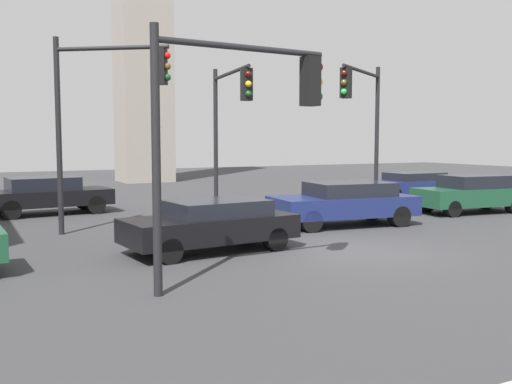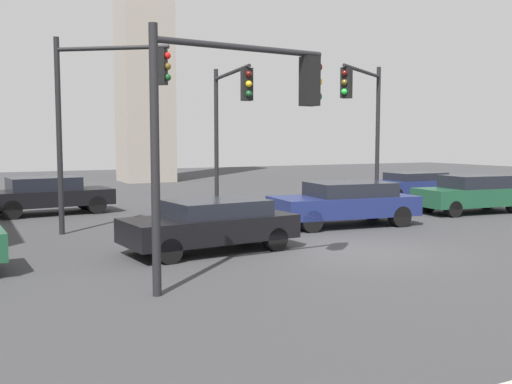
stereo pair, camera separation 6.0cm
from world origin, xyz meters
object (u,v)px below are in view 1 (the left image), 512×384
object	(u,v)px
traffic_light_2	(229,109)
car_1	(471,193)
traffic_light_1	(106,97)
car_0	(345,202)
car_2	(48,194)
car_4	(212,224)
traffic_light_3	(363,108)
car_3	(411,184)
traffic_light_0	(241,106)

from	to	relation	value
traffic_light_2	car_1	world-z (taller)	traffic_light_2
traffic_light_1	car_0	world-z (taller)	traffic_light_1
car_2	car_4	bearing A→B (deg)	-79.57
car_0	car_1	distance (m)	6.30
traffic_light_3	car_1	xyz separation A→B (m)	(4.37, -1.08, -3.19)
traffic_light_1	car_3	distance (m)	16.72
car_0	car_3	bearing A→B (deg)	-137.67
traffic_light_2	car_0	distance (m)	5.08
traffic_light_2	car_2	xyz separation A→B (m)	(-5.45, 4.50, -3.09)
traffic_light_0	traffic_light_3	bearing A→B (deg)	35.58
traffic_light_1	car_4	size ratio (longest dim) A/B	1.29
car_1	car_4	distance (m)	12.14
traffic_light_0	traffic_light_3	size ratio (longest dim) A/B	0.86
car_1	car_3	bearing A→B (deg)	-104.56
traffic_light_3	car_0	bearing A→B (deg)	4.94
traffic_light_0	traffic_light_2	xyz separation A→B (m)	(3.54, 8.31, 0.40)
traffic_light_0	car_3	size ratio (longest dim) A/B	1.01
traffic_light_0	car_0	world-z (taller)	traffic_light_0
car_4	car_0	bearing A→B (deg)	-164.93
car_4	traffic_light_0	bearing A→B (deg)	71.81
car_0	car_1	world-z (taller)	car_1
car_0	car_1	size ratio (longest dim) A/B	1.10
traffic_light_1	traffic_light_2	size ratio (longest dim) A/B	1.06
traffic_light_0	car_2	size ratio (longest dim) A/B	1.05
traffic_light_1	car_2	world-z (taller)	traffic_light_1
car_3	traffic_light_3	bearing A→B (deg)	36.44
car_1	car_2	bearing A→B (deg)	-19.63
traffic_light_1	car_2	size ratio (longest dim) A/B	1.26
traffic_light_1	car_0	bearing A→B (deg)	25.18
car_1	car_2	world-z (taller)	car_1
traffic_light_0	traffic_light_3	xyz separation A→B (m)	(8.23, 6.97, 0.50)
traffic_light_1	car_4	xyz separation A→B (m)	(1.75, -3.55, -3.33)
traffic_light_1	traffic_light_2	distance (m)	4.78
traffic_light_2	traffic_light_1	bearing A→B (deg)	-63.31
traffic_light_1	traffic_light_3	distance (m)	9.24
traffic_light_2	car_3	size ratio (longest dim) A/B	1.14
traffic_light_0	car_1	bearing A→B (deg)	20.37
traffic_light_3	car_0	size ratio (longest dim) A/B	1.15
traffic_light_1	traffic_light_2	bearing A→B (deg)	54.42
car_0	car_2	world-z (taller)	car_0
traffic_light_3	car_0	distance (m)	4.04
traffic_light_2	car_0	xyz separation A→B (m)	(2.78, -2.94, -3.08)
car_0	car_3	size ratio (longest dim) A/B	1.02
traffic_light_0	car_2	world-z (taller)	traffic_light_0
car_1	car_0	bearing A→B (deg)	10.56
traffic_light_2	car_0	bearing A→B (deg)	52.24
traffic_light_0	car_1	size ratio (longest dim) A/B	1.09
traffic_light_0	car_0	size ratio (longest dim) A/B	0.99
traffic_light_0	traffic_light_2	size ratio (longest dim) A/B	0.89
traffic_light_2	traffic_light_3	distance (m)	4.88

